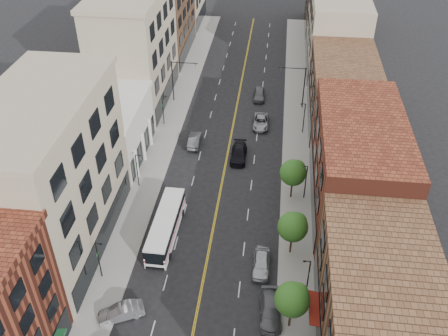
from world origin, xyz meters
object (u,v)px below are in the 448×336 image
at_px(city_bus, 166,225).
at_px(car_lane_a, 239,154).
at_px(car_angle_b, 121,312).
at_px(car_parked_far, 261,263).
at_px(car_lane_behind, 195,140).
at_px(car_lane_c, 259,94).
at_px(car_lane_b, 261,122).
at_px(car_parked_mid, 271,311).

distance_m(city_bus, car_lane_a, 18.42).
height_order(city_bus, car_angle_b, city_bus).
xyz_separation_m(city_bus, car_parked_far, (11.50, -3.86, -0.86)).
height_order(car_lane_behind, car_lane_c, car_lane_c).
xyz_separation_m(car_angle_b, car_lane_c, (11.01, 47.29, 0.06)).
height_order(city_bus, car_parked_far, city_bus).
xyz_separation_m(car_lane_b, car_lane_c, (-0.79, 9.07, 0.08)).
bearing_deg(car_parked_far, car_lane_behind, 115.57).
bearing_deg(car_parked_mid, car_angle_b, -176.44).
relative_size(car_angle_b, car_lane_c, 0.96).
bearing_deg(city_bus, car_angle_b, -98.76).
height_order(car_parked_far, car_lane_c, car_parked_far).
bearing_deg(car_lane_c, car_lane_behind, -120.60).
height_order(city_bus, car_lane_c, city_bus).
bearing_deg(car_lane_a, car_parked_mid, -78.70).
xyz_separation_m(city_bus, car_lane_b, (9.76, 26.28, -0.94)).
bearing_deg(car_lane_c, car_lane_a, -97.01).
distance_m(car_angle_b, car_lane_a, 30.32).
distance_m(city_bus, car_lane_b, 28.05).
height_order(city_bus, car_parked_mid, city_bus).
relative_size(car_parked_mid, car_lane_b, 1.00).
relative_size(city_bus, car_lane_c, 2.37).
relative_size(car_lane_b, car_lane_c, 1.11).
bearing_deg(car_parked_far, car_lane_b, 93.21).
bearing_deg(city_bus, car_lane_c, 76.71).
height_order(car_angle_b, car_lane_c, car_lane_c).
height_order(car_lane_behind, car_lane_a, car_lane_a).
height_order(car_parked_far, car_lane_behind, car_parked_far).
distance_m(car_angle_b, car_lane_c, 48.56).
height_order(car_parked_far, car_lane_a, car_parked_far).
relative_size(city_bus, car_lane_a, 2.06).
distance_m(car_lane_behind, car_lane_a, 7.46).
distance_m(city_bus, car_lane_c, 36.49).
bearing_deg(car_lane_a, car_lane_behind, 157.64).
distance_m(car_parked_mid, car_lane_c, 45.57).
distance_m(car_parked_far, car_lane_a, 21.31).
bearing_deg(car_parked_far, car_parked_mid, -78.65).
bearing_deg(car_parked_mid, car_lane_a, 98.19).
bearing_deg(car_lane_b, car_lane_a, -106.64).
bearing_deg(city_bus, car_lane_b, 70.57).
distance_m(car_lane_behind, car_lane_b, 11.61).
height_order(car_lane_a, car_lane_c, car_lane_c).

